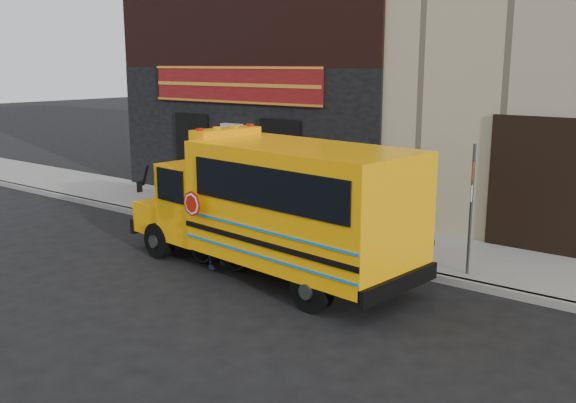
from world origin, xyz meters
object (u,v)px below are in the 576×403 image
(school_bus, at_px, (278,204))
(cyclist, at_px, (217,228))
(sign_pole, at_px, (471,206))
(bicycle, at_px, (218,247))

(school_bus, xyz_separation_m, cyclist, (-1.30, -0.44, -0.61))
(cyclist, bearing_deg, sign_pole, -63.47)
(school_bus, distance_m, sign_pole, 3.79)
(bicycle, relative_size, cyclist, 0.86)
(school_bus, relative_size, bicycle, 4.60)
(bicycle, bearing_deg, cyclist, -144.35)
(cyclist, bearing_deg, bicycle, 36.22)
(school_bus, bearing_deg, cyclist, -161.56)
(school_bus, relative_size, cyclist, 3.96)
(school_bus, distance_m, bicycle, 1.75)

